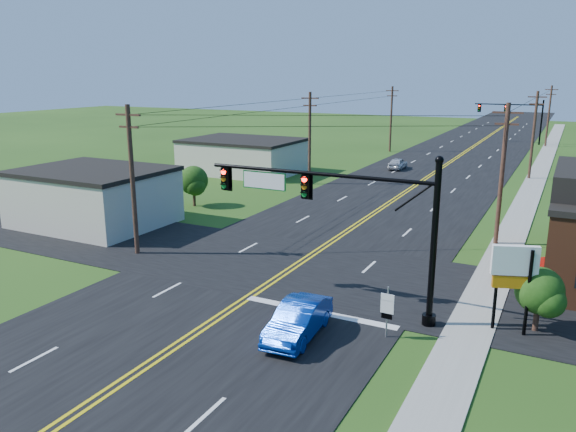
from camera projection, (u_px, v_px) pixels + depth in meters
The scene contains 21 objects.
ground at pixel (150, 361), 21.56m from camera, with size 260.00×260.00×0.00m, color #224213.
road_main at pixel (439, 169), 64.73m from camera, with size 16.00×220.00×0.04m, color black.
road_cross at pixel (290, 267), 31.92m from camera, with size 70.00×10.00×0.04m, color black.
sidewalk at pixel (530, 193), 51.47m from camera, with size 2.00×160.00×0.08m, color gray.
signal_mast_main at pixel (336, 209), 25.39m from camera, with size 11.30×0.60×7.48m.
signal_mast_far at pixel (512, 114), 87.56m from camera, with size 10.98×0.60×7.48m.
cream_bldg_near at pixel (94, 197), 40.62m from camera, with size 10.20×8.20×4.10m.
cream_bldg_far at pixel (243, 156), 62.27m from camera, with size 12.20×9.20×3.70m.
utility_pole_left_a at pixel (132, 178), 33.21m from camera, with size 1.80×0.28×9.00m.
utility_pole_left_b at pixel (310, 137), 54.80m from camera, with size 1.80×0.28×9.00m.
utility_pole_left_c at pixel (391, 118), 78.11m from camera, with size 1.80×0.28×9.00m.
utility_pole_right_a at pixel (502, 172), 35.08m from camera, with size 1.80×0.28×9.00m.
utility_pole_right_b at pixel (534, 134), 57.53m from camera, with size 1.80×0.28×9.00m.
utility_pole_right_c at pixel (549, 115), 83.43m from camera, with size 1.80×0.28×9.00m.
shrub_corner at pixel (539, 291), 23.59m from camera, with size 2.00×2.00×2.86m.
tree_left at pixel (194, 180), 46.18m from camera, with size 2.40×2.40×3.37m.
blue_car at pixel (298, 321), 23.32m from camera, with size 1.56×4.47×1.47m, color #07319F.
distant_car at pixel (398, 164), 64.29m from camera, with size 1.54×3.83×1.31m, color silver.
route_sign at pixel (387, 308), 23.10m from camera, with size 0.57×0.10×2.27m.
stop_sign at pixel (545, 267), 27.68m from camera, with size 0.68×0.25×1.99m.
pylon_sign at pixel (514, 270), 23.20m from camera, with size 1.86×0.88×3.87m.
Camera 1 is at (13.59, -14.98, 10.72)m, focal length 35.00 mm.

